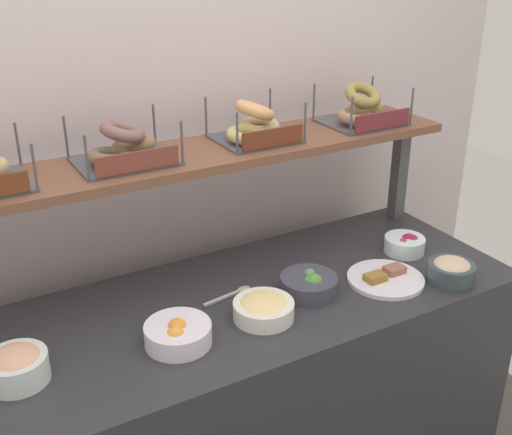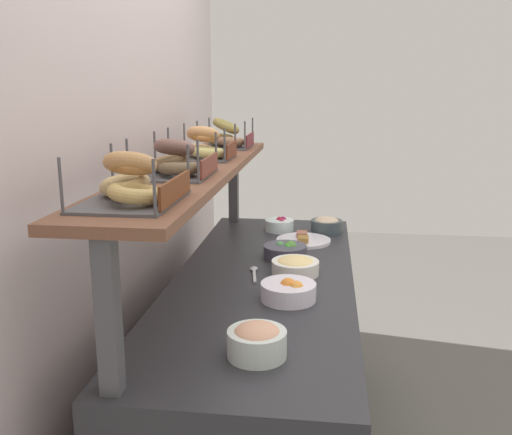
{
  "view_description": "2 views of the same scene",
  "coord_description": "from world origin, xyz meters",
  "px_view_note": "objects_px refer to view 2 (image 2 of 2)",
  "views": [
    {
      "loc": [
        -0.8,
        -1.54,
        1.94
      ],
      "look_at": [
        0.11,
        0.06,
        1.1
      ],
      "focal_mm": 44.36,
      "sensor_mm": 36.0,
      "label": 1
    },
    {
      "loc": [
        -2.1,
        -0.24,
        1.59
      ],
      "look_at": [
        0.18,
        0.05,
        1.04
      ],
      "focal_mm": 39.55,
      "sensor_mm": 36.0,
      "label": 2
    }
  ],
  "objects_px": {
    "bowl_lox_spread": "(257,341)",
    "bagel_basket_sesame": "(132,185)",
    "bowl_egg_salad": "(295,266)",
    "bagel_basket_poppy": "(176,162)",
    "bowl_beet_salad": "(279,225)",
    "bagel_basket_everything": "(227,138)",
    "serving_plate_white": "(303,240)",
    "bagel_basket_plain": "(204,148)",
    "bowl_tuna_salad": "(327,225)",
    "bowl_fruit_salad": "(289,291)",
    "bowl_veggie_mix": "(286,251)",
    "serving_spoon_near_plate": "(254,272)"
  },
  "relations": [
    {
      "from": "bowl_tuna_salad",
      "to": "bagel_basket_poppy",
      "type": "height_order",
      "value": "bagel_basket_poppy"
    },
    {
      "from": "bowl_lox_spread",
      "to": "bagel_basket_plain",
      "type": "relative_size",
      "value": 0.59
    },
    {
      "from": "serving_spoon_near_plate",
      "to": "bagel_basket_everything",
      "type": "height_order",
      "value": "bagel_basket_everything"
    },
    {
      "from": "bowl_lox_spread",
      "to": "serving_plate_white",
      "type": "height_order",
      "value": "bowl_lox_spread"
    },
    {
      "from": "bowl_egg_salad",
      "to": "bagel_basket_poppy",
      "type": "bearing_deg",
      "value": 123.78
    },
    {
      "from": "bowl_beet_salad",
      "to": "bowl_lox_spread",
      "type": "xyz_separation_m",
      "value": [
        -1.39,
        -0.06,
        0.02
      ]
    },
    {
      "from": "bowl_egg_salad",
      "to": "bowl_fruit_salad",
      "type": "relative_size",
      "value": 0.97
    },
    {
      "from": "bowl_tuna_salad",
      "to": "bagel_basket_poppy",
      "type": "distance_m",
      "value": 1.16
    },
    {
      "from": "bagel_basket_poppy",
      "to": "bagel_basket_plain",
      "type": "relative_size",
      "value": 1.07
    },
    {
      "from": "bowl_fruit_salad",
      "to": "bagel_basket_plain",
      "type": "height_order",
      "value": "bagel_basket_plain"
    },
    {
      "from": "bowl_beet_salad",
      "to": "bagel_basket_poppy",
      "type": "relative_size",
      "value": 0.49
    },
    {
      "from": "bowl_egg_salad",
      "to": "bagel_basket_poppy",
      "type": "relative_size",
      "value": 0.63
    },
    {
      "from": "bagel_basket_plain",
      "to": "bowl_egg_salad",
      "type": "bearing_deg",
      "value": -116.14
    },
    {
      "from": "bowl_veggie_mix",
      "to": "serving_plate_white",
      "type": "relative_size",
      "value": 0.72
    },
    {
      "from": "bowl_beet_salad",
      "to": "bowl_lox_spread",
      "type": "height_order",
      "value": "bowl_lox_spread"
    },
    {
      "from": "bowl_beet_salad",
      "to": "bagel_basket_everything",
      "type": "distance_m",
      "value": 0.52
    },
    {
      "from": "bagel_basket_sesame",
      "to": "bagel_basket_plain",
      "type": "xyz_separation_m",
      "value": [
        0.92,
        0.01,
        -0.0
      ]
    },
    {
      "from": "serving_spoon_near_plate",
      "to": "bagel_basket_poppy",
      "type": "xyz_separation_m",
      "value": [
        -0.25,
        0.24,
        0.47
      ]
    },
    {
      "from": "bowl_beet_salad",
      "to": "bagel_basket_plain",
      "type": "bearing_deg",
      "value": 149.43
    },
    {
      "from": "bowl_egg_salad",
      "to": "bagel_basket_plain",
      "type": "relative_size",
      "value": 0.67
    },
    {
      "from": "bowl_veggie_mix",
      "to": "bowl_egg_salad",
      "type": "bearing_deg",
      "value": -165.16
    },
    {
      "from": "bagel_basket_plain",
      "to": "bagel_basket_everything",
      "type": "bearing_deg",
      "value": -2.19
    },
    {
      "from": "bagel_basket_poppy",
      "to": "bagel_basket_plain",
      "type": "height_order",
      "value": "bagel_basket_plain"
    },
    {
      "from": "bowl_fruit_salad",
      "to": "bagel_basket_sesame",
      "type": "distance_m",
      "value": 0.74
    },
    {
      "from": "bowl_veggie_mix",
      "to": "bagel_basket_plain",
      "type": "bearing_deg",
      "value": 91.03
    },
    {
      "from": "bowl_beet_salad",
      "to": "serving_spoon_near_plate",
      "type": "relative_size",
      "value": 0.82
    },
    {
      "from": "bowl_tuna_salad",
      "to": "bowl_fruit_salad",
      "type": "xyz_separation_m",
      "value": [
        -0.95,
        0.13,
        -0.01
      ]
    },
    {
      "from": "bowl_lox_spread",
      "to": "bowl_egg_salad",
      "type": "relative_size",
      "value": 0.88
    },
    {
      "from": "bowl_fruit_salad",
      "to": "bowl_lox_spread",
      "type": "bearing_deg",
      "value": 172.41
    },
    {
      "from": "bowl_egg_salad",
      "to": "bagel_basket_sesame",
      "type": "distance_m",
      "value": 0.94
    },
    {
      "from": "bowl_beet_salad",
      "to": "bowl_egg_salad",
      "type": "height_order",
      "value": "same"
    },
    {
      "from": "bowl_tuna_salad",
      "to": "bowl_lox_spread",
      "type": "bearing_deg",
      "value": 172.37
    },
    {
      "from": "bowl_tuna_salad",
      "to": "bagel_basket_sesame",
      "type": "bearing_deg",
      "value": 159.6
    },
    {
      "from": "bowl_veggie_mix",
      "to": "bowl_fruit_salad",
      "type": "bearing_deg",
      "value": -174.41
    },
    {
      "from": "bowl_beet_salad",
      "to": "bowl_egg_salad",
      "type": "distance_m",
      "value": 0.69
    },
    {
      "from": "bowl_lox_spread",
      "to": "bagel_basket_sesame",
      "type": "height_order",
      "value": "bagel_basket_sesame"
    },
    {
      "from": "bowl_veggie_mix",
      "to": "serving_spoon_near_plate",
      "type": "xyz_separation_m",
      "value": [
        -0.22,
        0.11,
        -0.03
      ]
    },
    {
      "from": "bowl_egg_salad",
      "to": "bagel_basket_sesame",
      "type": "bearing_deg",
      "value": 151.31
    },
    {
      "from": "bowl_fruit_salad",
      "to": "serving_plate_white",
      "type": "distance_m",
      "value": 0.76
    },
    {
      "from": "bowl_beet_salad",
      "to": "bowl_tuna_salad",
      "type": "xyz_separation_m",
      "value": [
        -0.01,
        -0.24,
        0.01
      ]
    },
    {
      "from": "bowl_lox_spread",
      "to": "bowl_egg_salad",
      "type": "height_order",
      "value": "bowl_lox_spread"
    },
    {
      "from": "bowl_egg_salad",
      "to": "serving_spoon_near_plate",
      "type": "height_order",
      "value": "bowl_egg_salad"
    },
    {
      "from": "bowl_veggie_mix",
      "to": "bagel_basket_sesame",
      "type": "distance_m",
      "value": 1.09
    },
    {
      "from": "bowl_lox_spread",
      "to": "bagel_basket_poppy",
      "type": "relative_size",
      "value": 0.55
    },
    {
      "from": "serving_plate_white",
      "to": "bagel_basket_poppy",
      "type": "relative_size",
      "value": 0.86
    },
    {
      "from": "bowl_veggie_mix",
      "to": "bowl_tuna_salad",
      "type": "bearing_deg",
      "value": -20.78
    },
    {
      "from": "bowl_lox_spread",
      "to": "serving_plate_white",
      "type": "distance_m",
      "value": 1.19
    },
    {
      "from": "serving_spoon_near_plate",
      "to": "bagel_basket_everything",
      "type": "xyz_separation_m",
      "value": [
        0.66,
        0.22,
        0.47
      ]
    },
    {
      "from": "bowl_fruit_salad",
      "to": "bowl_veggie_mix",
      "type": "bearing_deg",
      "value": 5.59
    },
    {
      "from": "serving_plate_white",
      "to": "bowl_egg_salad",
      "type": "bearing_deg",
      "value": 178.63
    }
  ]
}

